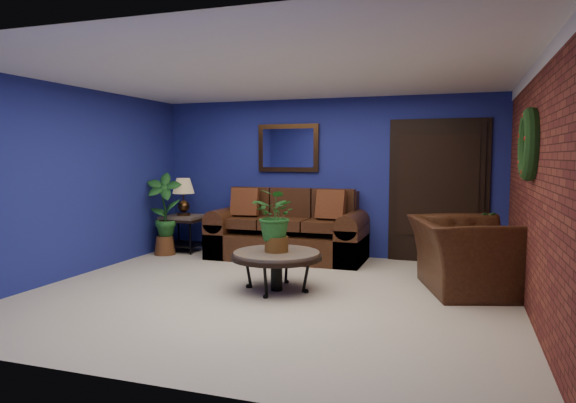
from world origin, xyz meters
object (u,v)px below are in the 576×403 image
(end_table, at_px, (184,224))
(side_chair, at_px, (345,230))
(table_lamp, at_px, (183,192))
(coffee_table, at_px, (277,257))
(armchair, at_px, (466,255))
(sofa, at_px, (289,235))

(end_table, distance_m, side_chair, 2.72)
(table_lamp, distance_m, side_chair, 2.77)
(coffee_table, distance_m, side_chair, 1.98)
(side_chair, xyz_separation_m, armchair, (1.73, -1.27, -0.04))
(end_table, relative_size, side_chair, 0.79)
(side_chair, bearing_deg, armchair, -34.80)
(armchair, bearing_deg, table_lamp, 57.58)
(table_lamp, height_order, armchair, table_lamp)
(sofa, height_order, coffee_table, sofa)
(end_table, bearing_deg, armchair, -15.21)
(sofa, xyz_separation_m, armchair, (2.61, -1.25, 0.07))
(end_table, bearing_deg, side_chair, 1.30)
(sofa, relative_size, side_chair, 2.87)
(coffee_table, relative_size, table_lamp, 1.80)
(side_chair, distance_m, armchair, 2.15)
(armchair, bearing_deg, end_table, 57.58)
(coffee_table, bearing_deg, table_lamp, 141.02)
(table_lamp, relative_size, armchair, 0.46)
(end_table, relative_size, table_lamp, 1.10)
(end_table, height_order, side_chair, side_chair)
(coffee_table, distance_m, armchair, 2.23)
(coffee_table, distance_m, table_lamp, 3.05)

